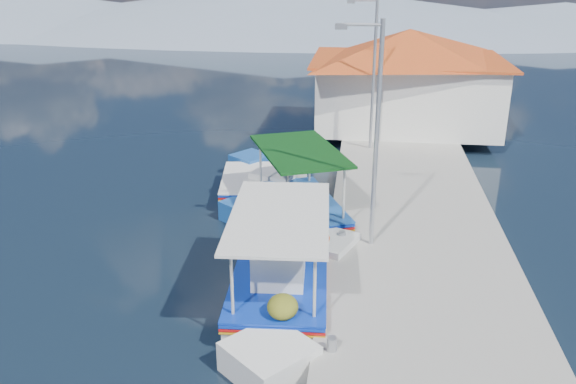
# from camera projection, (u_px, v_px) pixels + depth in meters

# --- Properties ---
(ground) EXTENTS (160.00, 160.00, 0.00)m
(ground) POSITION_uv_depth(u_px,v_px,m) (190.00, 285.00, 15.46)
(ground) COLOR black
(ground) RESTS_ON ground
(quay) EXTENTS (5.00, 44.00, 0.50)m
(quay) POSITION_uv_depth(u_px,v_px,m) (409.00, 200.00, 20.23)
(quay) COLOR gray
(quay) RESTS_ON ground
(bollards) EXTENTS (0.20, 17.20, 0.30)m
(bollards) POSITION_uv_depth(u_px,v_px,m) (346.00, 194.00, 19.64)
(bollards) COLOR #A5A8AD
(bollards) RESTS_ON quay
(main_caique) EXTENTS (2.54, 7.76, 2.56)m
(main_caique) POSITION_uv_depth(u_px,v_px,m) (281.00, 281.00, 14.66)
(main_caique) COLOR silver
(main_caique) RESTS_ON ground
(caique_green_canopy) EXTENTS (3.94, 6.74, 2.73)m
(caique_green_canopy) POSITION_uv_depth(u_px,v_px,m) (300.00, 211.00, 18.94)
(caique_green_canopy) COLOR silver
(caique_green_canopy) RESTS_ON ground
(caique_blue_hull) EXTENTS (2.28, 5.94, 1.07)m
(caique_blue_hull) POSITION_uv_depth(u_px,v_px,m) (249.00, 187.00, 21.24)
(caique_blue_hull) COLOR #184A94
(caique_blue_hull) RESTS_ON ground
(harbor_building) EXTENTS (10.49, 10.49, 4.40)m
(harbor_building) POSITION_uv_depth(u_px,v_px,m) (407.00, 76.00, 27.60)
(harbor_building) COLOR silver
(harbor_building) RESTS_ON quay
(lamp_post_near) EXTENTS (1.21, 0.14, 6.00)m
(lamp_post_near) POSITION_uv_depth(u_px,v_px,m) (374.00, 125.00, 15.39)
(lamp_post_near) COLOR #A5A8AD
(lamp_post_near) RESTS_ON quay
(lamp_post_far) EXTENTS (1.21, 0.14, 6.00)m
(lamp_post_far) POSITION_uv_depth(u_px,v_px,m) (372.00, 67.00, 23.71)
(lamp_post_far) COLOR #A5A8AD
(lamp_post_far) RESTS_ON quay
(mountain_ridge) EXTENTS (171.40, 96.00, 5.50)m
(mountain_ridge) POSITION_uv_depth(u_px,v_px,m) (387.00, 15.00, 65.73)
(mountain_ridge) COLOR slate
(mountain_ridge) RESTS_ON ground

